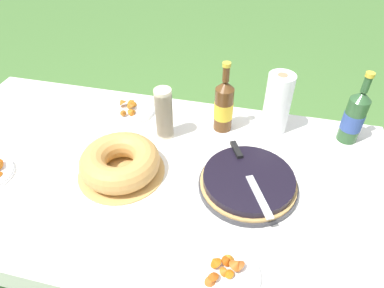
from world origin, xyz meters
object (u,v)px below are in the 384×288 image
berry_tart (248,183)px  cider_bottle_amber (224,106)px  paper_towel_roll (277,103)px  bundt_cake (120,162)px  snack_plate_near (225,272)px  serving_knife (246,170)px  snack_plate_left (130,109)px  cider_bottle_green (354,117)px  cup_stack (164,114)px

berry_tart → cider_bottle_amber: 0.37m
berry_tart → paper_towel_roll: paper_towel_roll is taller
bundt_cake → paper_towel_roll: 0.69m
snack_plate_near → paper_towel_roll: 0.74m
bundt_cake → cider_bottle_amber: size_ratio=1.04×
serving_knife → snack_plate_left: size_ratio=1.49×
berry_tart → snack_plate_left: size_ratio=1.54×
cider_bottle_green → paper_towel_roll: 0.31m
bundt_cake → cup_stack: size_ratio=1.43×
serving_knife → cup_stack: 0.42m
bundt_cake → cup_stack: (0.10, 0.25, 0.06)m
snack_plate_left → paper_towel_roll: (0.66, 0.03, 0.12)m
berry_tart → cup_stack: cup_stack is taller
bundt_cake → cider_bottle_green: bearing=25.8°
snack_plate_near → paper_towel_roll: size_ratio=0.78×
cider_bottle_green → cider_bottle_amber: bearing=-174.9°
cider_bottle_green → snack_plate_near: cider_bottle_green is taller
berry_tart → cider_bottle_amber: cider_bottle_amber is taller
serving_knife → cider_bottle_amber: size_ratio=1.10×
berry_tart → cider_bottle_green: bearing=45.1°
snack_plate_left → cup_stack: bearing=-31.6°
berry_tart → snack_plate_left: snack_plate_left is taller
snack_plate_near → paper_towel_roll: paper_towel_roll is taller
cup_stack → snack_plate_left: size_ratio=0.98×
serving_knife → bundt_cake: bearing=-109.4°
berry_tart → cider_bottle_green: cider_bottle_green is taller
cider_bottle_amber → paper_towel_roll: size_ratio=1.19×
berry_tart → cup_stack: bearing=149.8°
berry_tart → cider_bottle_green: (0.38, 0.38, 0.09)m
bundt_cake → snack_plate_near: (0.45, -0.32, -0.04)m
cider_bottle_green → cider_bottle_amber: size_ratio=1.00×
bundt_cake → berry_tart: bearing=4.1°
serving_knife → paper_towel_roll: size_ratio=1.30×
bundt_cake → snack_plate_near: 0.55m
cider_bottle_amber → snack_plate_left: bearing=177.2°
snack_plate_left → paper_towel_roll: 0.67m
cider_bottle_amber → snack_plate_left: cider_bottle_amber is taller
snack_plate_near → cider_bottle_green: bearing=61.2°
berry_tart → serving_knife: (-0.01, 0.03, 0.04)m
cider_bottle_green → paper_towel_roll: (-0.31, 0.00, 0.01)m
berry_tart → cider_bottle_green: 0.54m
snack_plate_near → paper_towel_roll: bearing=82.8°
paper_towel_roll → snack_plate_left: bearing=-177.6°
cup_stack → snack_plate_near: size_ratio=1.10×
serving_knife → bundt_cake: bundt_cake is taller
bundt_cake → snack_plate_left: size_ratio=1.41×
cup_stack → snack_plate_near: (0.35, -0.57, -0.10)m
cider_bottle_amber → cider_bottle_green: bearing=5.1°
snack_plate_near → snack_plate_left: (-0.57, 0.70, -0.00)m
berry_tart → paper_towel_roll: 0.40m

